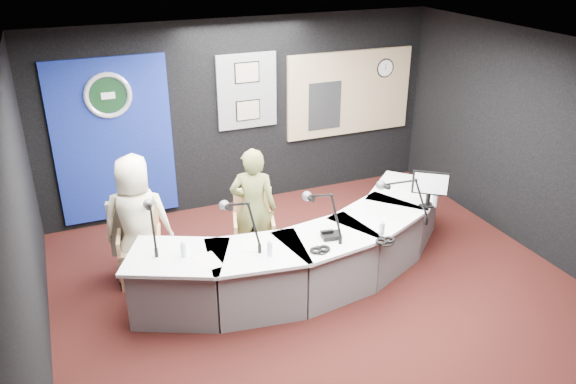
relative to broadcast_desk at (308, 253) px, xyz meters
name	(u,v)px	position (x,y,z in m)	size (l,w,h in m)	color
ground	(331,303)	(0.05, -0.55, -0.38)	(6.00, 6.00, 0.00)	black
ceiling	(340,58)	(0.05, -0.55, 2.42)	(6.00, 6.00, 0.02)	silver
wall_back	(244,114)	(0.05, 2.45, 1.02)	(6.00, 0.02, 2.80)	black
wall_front	(556,382)	(0.05, -3.55, 1.02)	(6.00, 0.02, 2.80)	black
wall_left	(25,248)	(-2.95, -0.55, 1.02)	(0.02, 6.00, 2.80)	black
wall_right	(553,153)	(3.05, -0.55, 1.02)	(0.02, 6.00, 2.80)	black
broadcast_desk	(308,253)	(0.00, 0.00, 0.00)	(4.50, 1.90, 0.75)	silver
backdrop_panel	(114,141)	(-1.85, 2.42, 0.88)	(1.60, 0.05, 2.30)	navy
agency_seal	(108,96)	(-1.85, 2.38, 1.52)	(0.63, 0.63, 0.07)	silver
seal_center	(108,95)	(-1.85, 2.38, 1.52)	(0.48, 0.48, 0.01)	black
pinboard	(247,91)	(0.10, 2.42, 1.38)	(0.90, 0.04, 1.10)	slate
framed_photo_upper	(247,73)	(0.10, 2.39, 1.65)	(0.34, 0.02, 0.27)	gray
framed_photo_lower	(248,110)	(0.10, 2.39, 1.09)	(0.34, 0.02, 0.27)	gray
booth_window_frame	(350,93)	(1.80, 2.42, 1.18)	(2.12, 0.06, 1.32)	tan
booth_glow	(350,93)	(1.80, 2.41, 1.18)	(2.00, 0.02, 1.20)	#FFECA1
equipment_rack	(325,106)	(1.35, 2.39, 1.03)	(0.55, 0.02, 0.75)	black
wall_clock	(385,68)	(2.40, 2.39, 1.52)	(0.28, 0.28, 0.01)	white
armchair_left	(140,242)	(-1.85, 0.75, 0.16)	(0.60, 0.60, 1.07)	tan
armchair_right	(254,229)	(-0.47, 0.59, 0.12)	(0.56, 0.56, 0.99)	tan
draped_jacket	(130,227)	(-1.91, 1.00, 0.24)	(0.50, 0.10, 0.70)	slate
person_man	(137,221)	(-1.85, 0.75, 0.44)	(0.79, 0.52, 1.62)	#EFE8BF
person_woman	(254,209)	(-0.47, 0.59, 0.41)	(0.57, 0.38, 1.57)	olive
computer_monitor	(430,183)	(1.59, -0.11, 0.70)	(0.45, 0.03, 0.31)	black
desk_phone	(331,236)	(0.12, -0.37, 0.40)	(0.21, 0.17, 0.05)	black
headphones_near	(385,241)	(0.63, -0.69, 0.39)	(0.23, 0.23, 0.04)	black
headphones_far	(320,250)	(-0.12, -0.59, 0.39)	(0.20, 0.20, 0.03)	black
paper_stack	(207,261)	(-1.30, -0.33, 0.38)	(0.23, 0.34, 0.00)	white
notepad	(252,245)	(-0.76, -0.18, 0.38)	(0.21, 0.30, 0.00)	white
boom_mic_a	(151,219)	(-1.75, 0.28, 0.68)	(0.17, 0.74, 0.60)	black
boom_mic_b	(241,218)	(-0.84, -0.08, 0.68)	(0.32, 0.71, 0.60)	black
boom_mic_c	(323,209)	(0.09, -0.22, 0.68)	(0.26, 0.72, 0.60)	black
boom_mic_d	(404,195)	(1.13, -0.24, 0.68)	(0.44, 0.65, 0.60)	black
water_bottles	(327,230)	(0.08, -0.33, 0.46)	(3.24, 0.46, 0.18)	silver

